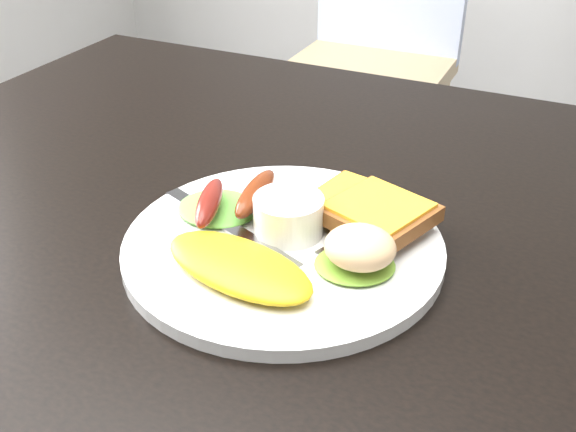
{
  "coord_description": "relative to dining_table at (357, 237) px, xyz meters",
  "views": [
    {
      "loc": [
        0.18,
        -0.53,
        1.1
      ],
      "look_at": [
        -0.04,
        -0.07,
        0.78
      ],
      "focal_mm": 42.0,
      "sensor_mm": 36.0,
      "label": 1
    }
  ],
  "objects": [
    {
      "name": "omelette",
      "position": [
        -0.05,
        -0.14,
        0.04
      ],
      "size": [
        0.16,
        0.1,
        0.02
      ],
      "primitive_type": "ellipsoid",
      "rotation": [
        0.0,
        0.0,
        -0.21
      ],
      "color": "#DABA0D",
      "rests_on": "plate"
    },
    {
      "name": "ramekin",
      "position": [
        -0.04,
        -0.07,
        0.05
      ],
      "size": [
        0.08,
        0.08,
        0.04
      ],
      "primitive_type": "cylinder",
      "rotation": [
        0.0,
        0.0,
        0.27
      ],
      "color": "white",
      "rests_on": "plate"
    },
    {
      "name": "lettuce_right",
      "position": [
        0.03,
        -0.09,
        0.04
      ],
      "size": [
        0.09,
        0.08,
        0.01
      ],
      "primitive_type": "ellipsoid",
      "rotation": [
        0.0,
        0.0,
        0.42
      ],
      "color": "#629A2A",
      "rests_on": "plate"
    },
    {
      "name": "potato_salad",
      "position": [
        0.03,
        -0.09,
        0.06
      ],
      "size": [
        0.07,
        0.06,
        0.03
      ],
      "primitive_type": "ellipsoid",
      "rotation": [
        0.0,
        0.0,
        0.11
      ],
      "color": "beige",
      "rests_on": "lettuce_right"
    },
    {
      "name": "sausage_b",
      "position": [
        -0.09,
        -0.05,
        0.05
      ],
      "size": [
        0.03,
        0.09,
        0.02
      ],
      "primitive_type": "ellipsoid",
      "rotation": [
        0.0,
        0.0,
        0.12
      ],
      "color": "brown",
      "rests_on": "lettuce_left"
    },
    {
      "name": "toast_b",
      "position": [
        0.03,
        -0.03,
        0.05
      ],
      "size": [
        0.11,
        0.11,
        0.01
      ],
      "primitive_type": "cube",
      "rotation": [
        0.0,
        0.0,
        -0.34
      ],
      "color": "brown",
      "rests_on": "toast_a"
    },
    {
      "name": "dining_chair",
      "position": [
        -0.4,
        1.18,
        -0.28
      ],
      "size": [
        0.43,
        0.43,
        0.05
      ],
      "primitive_type": "cube",
      "rotation": [
        0.0,
        0.0,
        0.0
      ],
      "color": "tan",
      "rests_on": "ground"
    },
    {
      "name": "fork",
      "position": [
        -0.1,
        -0.08,
        0.03
      ],
      "size": [
        0.17,
        0.08,
        0.0
      ],
      "primitive_type": "cube",
      "rotation": [
        0.0,
        0.0,
        -0.37
      ],
      "color": "#ADAFB7",
      "rests_on": "plate"
    },
    {
      "name": "toast_a",
      "position": [
        -0.0,
        -0.0,
        0.04
      ],
      "size": [
        0.1,
        0.1,
        0.01
      ],
      "primitive_type": "cube",
      "rotation": [
        0.0,
        0.0,
        -0.21
      ],
      "color": "#8F631A",
      "rests_on": "plate"
    },
    {
      "name": "lettuce_left",
      "position": [
        -0.12,
        -0.06,
        0.04
      ],
      "size": [
        0.08,
        0.07,
        0.01
      ],
      "primitive_type": "ellipsoid",
      "rotation": [
        0.0,
        0.0,
        0.03
      ],
      "color": "#498523",
      "rests_on": "plate"
    },
    {
      "name": "sausage_a",
      "position": [
        -0.12,
        -0.08,
        0.05
      ],
      "size": [
        0.05,
        0.09,
        0.02
      ],
      "primitive_type": "ellipsoid",
      "rotation": [
        0.0,
        0.0,
        0.34
      ],
      "color": "maroon",
      "rests_on": "lettuce_left"
    },
    {
      "name": "dining_table",
      "position": [
        0.0,
        0.0,
        0.0
      ],
      "size": [
        1.2,
        0.8,
        0.04
      ],
      "primitive_type": "cube",
      "color": "black",
      "rests_on": "ground"
    },
    {
      "name": "plate",
      "position": [
        -0.04,
        -0.08,
        0.03
      ],
      "size": [
        0.29,
        0.29,
        0.01
      ],
      "primitive_type": "cylinder",
      "color": "white",
      "rests_on": "dining_table"
    }
  ]
}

